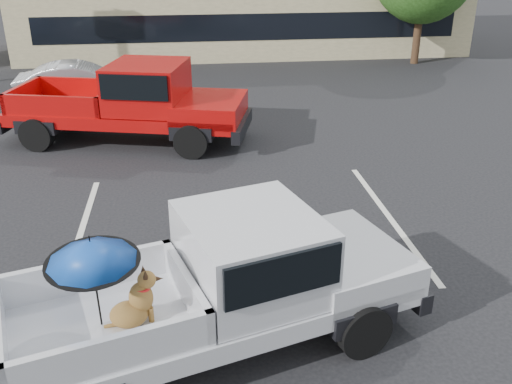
% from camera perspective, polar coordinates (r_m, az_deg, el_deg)
% --- Properties ---
extents(ground, '(90.00, 90.00, 0.00)m').
position_cam_1_polar(ground, '(9.30, -0.41, -9.21)').
color(ground, black).
rests_on(ground, ground).
extents(stripe_left, '(0.12, 5.00, 0.01)m').
position_cam_1_polar(stripe_left, '(11.16, -17.21, -4.20)').
color(stripe_left, silver).
rests_on(stripe_left, ground).
extents(stripe_right, '(0.12, 5.00, 0.01)m').
position_cam_1_polar(stripe_right, '(11.64, 13.21, -2.48)').
color(stripe_right, silver).
rests_on(stripe_right, ground).
extents(silver_pickup, '(6.01, 3.53, 2.06)m').
position_cam_1_polar(silver_pickup, '(7.56, -2.13, -8.43)').
color(silver_pickup, black).
rests_on(silver_pickup, ground).
extents(red_pickup, '(6.77, 3.77, 2.12)m').
position_cam_1_polar(red_pickup, '(15.47, -11.37, 9.05)').
color(red_pickup, black).
rests_on(red_pickup, ground).
extents(silver_sedan, '(4.14, 1.69, 1.34)m').
position_cam_1_polar(silver_sedan, '(19.74, -17.09, 10.32)').
color(silver_sedan, '#A0A2A7').
rests_on(silver_sedan, ground).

